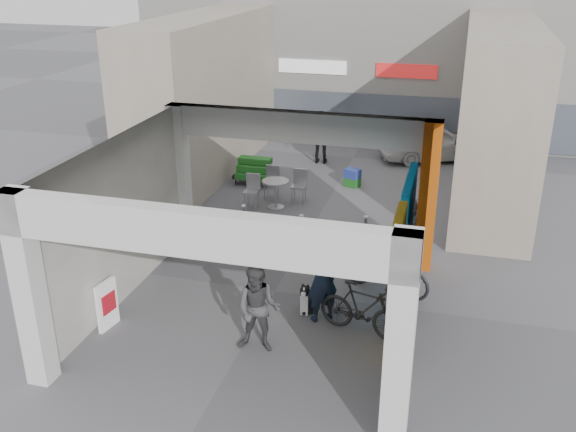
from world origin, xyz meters
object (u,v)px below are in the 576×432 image
(man_elderly, at_px, (408,229))
(bicycle_front, at_px, (386,269))
(cafe_set, at_px, (274,192))
(man_with_dog, at_px, (322,279))
(man_back_turned, at_px, (258,309))
(produce_stand, at_px, (254,174))
(border_collie, at_px, (306,300))
(white_van, at_px, (434,142))
(bicycle_rear, at_px, (363,309))
(man_crates, at_px, (322,137))

(man_elderly, height_order, bicycle_front, man_elderly)
(cafe_set, distance_m, man_with_dog, 6.49)
(man_back_turned, relative_size, bicycle_front, 0.84)
(man_elderly, bearing_deg, produce_stand, 161.43)
(border_collie, relative_size, bicycle_front, 0.34)
(man_back_turned, bearing_deg, cafe_set, 100.40)
(cafe_set, height_order, white_van, white_van)
(bicycle_front, height_order, white_van, white_van)
(man_with_dog, height_order, white_van, man_with_dog)
(cafe_set, bearing_deg, bicycle_rear, -60.05)
(bicycle_rear, xyz_separation_m, white_van, (0.65, 11.66, 0.11))
(cafe_set, distance_m, border_collie, 6.16)
(cafe_set, relative_size, bicycle_front, 0.79)
(man_crates, distance_m, bicycle_front, 9.11)
(man_with_dog, distance_m, white_van, 11.45)
(bicycle_rear, distance_m, white_van, 11.68)
(man_crates, bearing_deg, produce_stand, 55.35)
(bicycle_front, bearing_deg, border_collie, 150.55)
(man_back_turned, bearing_deg, bicycle_rear, 26.05)
(man_crates, relative_size, bicycle_rear, 1.02)
(border_collie, bearing_deg, bicycle_front, 24.21)
(man_elderly, distance_m, white_van, 8.25)
(man_elderly, bearing_deg, man_crates, 138.00)
(man_back_turned, bearing_deg, produce_stand, 104.90)
(bicycle_front, bearing_deg, man_crates, 39.90)
(cafe_set, height_order, produce_stand, cafe_set)
(border_collie, xyz_separation_m, man_crates, (-1.82, 9.79, 0.64))
(man_back_turned, height_order, white_van, man_back_turned)
(produce_stand, distance_m, border_collie, 7.89)
(border_collie, relative_size, man_with_dog, 0.38)
(man_with_dog, relative_size, bicycle_front, 0.89)
(man_with_dog, bearing_deg, man_crates, -116.38)
(produce_stand, height_order, man_crates, man_crates)
(produce_stand, height_order, bicycle_front, bicycle_front)
(man_with_dog, distance_m, bicycle_front, 1.86)
(man_back_turned, relative_size, white_van, 0.45)
(border_collie, bearing_deg, cafe_set, 94.68)
(produce_stand, xyz_separation_m, man_with_dog, (3.78, -7.29, 0.58))
(man_back_turned, bearing_deg, man_elderly, 59.08)
(man_with_dog, xyz_separation_m, man_elderly, (1.38, 3.10, -0.08))
(produce_stand, xyz_separation_m, man_back_turned, (2.89, -8.60, 0.53))
(man_elderly, relative_size, man_crates, 0.90)
(produce_stand, height_order, border_collie, produce_stand)
(bicycle_front, relative_size, white_van, 0.54)
(man_crates, xyz_separation_m, bicycle_front, (3.27, -8.49, -0.38))
(produce_stand, relative_size, border_collie, 1.82)
(produce_stand, xyz_separation_m, white_van, (5.30, 4.06, 0.32))
(bicycle_front, bearing_deg, man_elderly, 8.39)
(border_collie, xyz_separation_m, bicycle_rear, (1.24, -0.49, 0.27))
(produce_stand, height_order, white_van, white_van)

